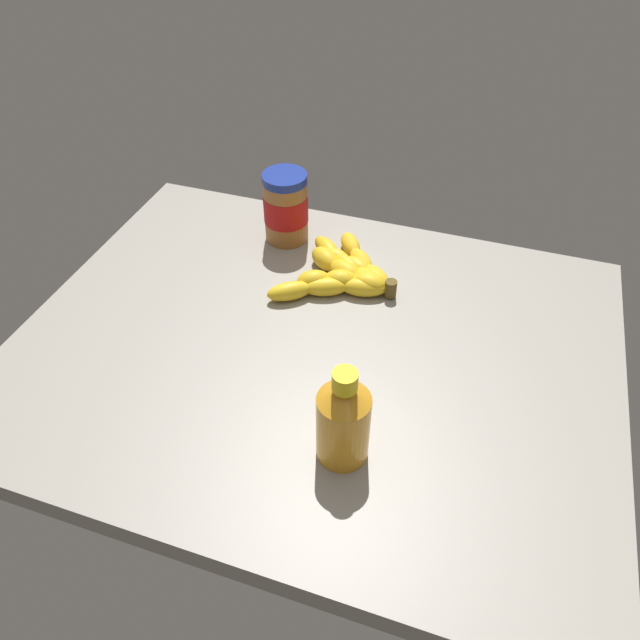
% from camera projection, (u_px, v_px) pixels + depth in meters
% --- Properties ---
extents(ground_plane, '(0.92, 0.72, 0.04)m').
position_uv_depth(ground_plane, '(314.00, 352.00, 0.94)').
color(ground_plane, gray).
extents(banana_bunch, '(0.21, 0.23, 0.04)m').
position_uv_depth(banana_bunch, '(346.00, 273.00, 1.03)').
color(banana_bunch, yellow).
rests_on(banana_bunch, ground_plane).
extents(peanut_butter_jar, '(0.08, 0.08, 0.13)m').
position_uv_depth(peanut_butter_jar, '(286.00, 207.00, 1.09)').
color(peanut_butter_jar, '#9E602D').
rests_on(peanut_butter_jar, ground_plane).
extents(honey_bottle, '(0.07, 0.07, 0.15)m').
position_uv_depth(honey_bottle, '(343.00, 420.00, 0.74)').
color(honey_bottle, orange).
rests_on(honey_bottle, ground_plane).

